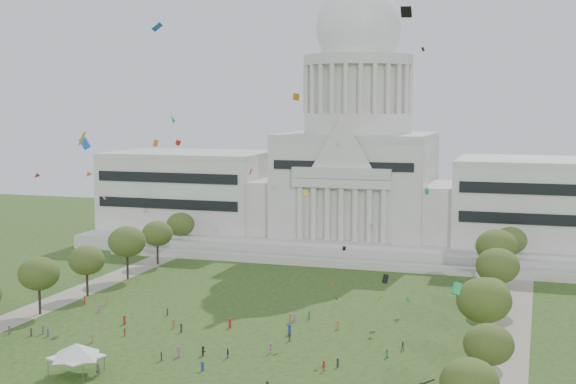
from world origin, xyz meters
The scene contains 28 objects.
ground centered at (0.00, 0.00, 0.00)m, with size 400.00×400.00×0.00m, color #274415.
capitol centered at (0.00, 113.59, 22.30)m, with size 160.00×64.50×91.30m.
path_left centered at (-48.00, 30.00, 0.02)m, with size 8.00×160.00×0.04m, color gray.
path_right centered at (48.00, 30.00, 0.02)m, with size 8.00×160.00×0.04m, color gray.
row_tree_r_0 centered at (44.94, -19.59, 7.75)m, with size 7.67×7.67×10.91m.
row_tree_r_1 centered at (46.22, -1.75, 7.66)m, with size 7.58×7.58×10.78m.
row_tree_l_2 centered at (-45.04, 17.30, 8.51)m, with size 8.42×8.42×11.97m.
row_tree_r_2 centered at (44.17, 17.44, 9.66)m, with size 9.55×9.55×13.58m.
row_tree_l_3 centered at (-44.09, 33.92, 8.21)m, with size 8.12×8.12×11.55m.
row_tree_r_3 centered at (44.40, 34.48, 7.08)m, with size 7.01×7.01×9.98m.
row_tree_l_4 centered at (-44.08, 52.42, 9.39)m, with size 9.29×9.29×13.21m.
row_tree_r_4 centered at (44.76, 50.04, 9.29)m, with size 9.19×9.19×13.06m.
row_tree_l_5 centered at (-45.22, 71.01, 8.42)m, with size 8.33×8.33×11.85m.
row_tree_r_5 centered at (43.49, 70.19, 9.93)m, with size 9.82×9.82×13.96m.
row_tree_l_6 centered at (-46.87, 89.14, 8.27)m, with size 8.19×8.19×11.64m.
row_tree_r_6 centered at (45.96, 88.13, 8.51)m, with size 8.42×8.42×11.97m.
event_tent centered at (-17.26, -12.89, 4.13)m, with size 12.07×12.07×5.32m.
person_0 centered at (28.66, 10.82, 0.77)m, with size 0.75×0.49×1.54m, color #33723F.
person_2 centered at (30.62, 15.71, 0.81)m, with size 0.79×0.49×1.63m, color #4C4C51.
person_3 centered at (8.79, 7.15, 0.94)m, with size 1.21×0.62×1.87m, color #994C8C.
person_4 centered at (2.70, 2.36, 0.87)m, with size 1.02×0.56×1.74m, color navy.
person_5 centered at (-1.80, 2.19, 0.86)m, with size 1.59×0.63×1.71m, color #26262B.
person_7 centered at (-13.92, -12.04, 0.96)m, with size 0.70×0.51×1.92m, color #4C4C51.
person_8 centered at (-20.67, 8.89, 0.74)m, with size 0.72×0.44×1.48m, color olive.
person_9 centered at (20.14, 1.00, 0.87)m, with size 1.13×0.58×1.74m, color #B21E1E.
person_10 centered at (9.84, 14.88, 0.89)m, with size 1.04×0.57×1.78m, color #4C4C51.
distant_crowd centered at (-12.92, 15.33, 0.86)m, with size 64.24×35.37×1.94m.
kite_swarm centered at (3.22, 10.11, 29.39)m, with size 84.01×98.76×64.32m.
Camera 1 is at (52.79, -121.40, 43.52)m, focal length 50.00 mm.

